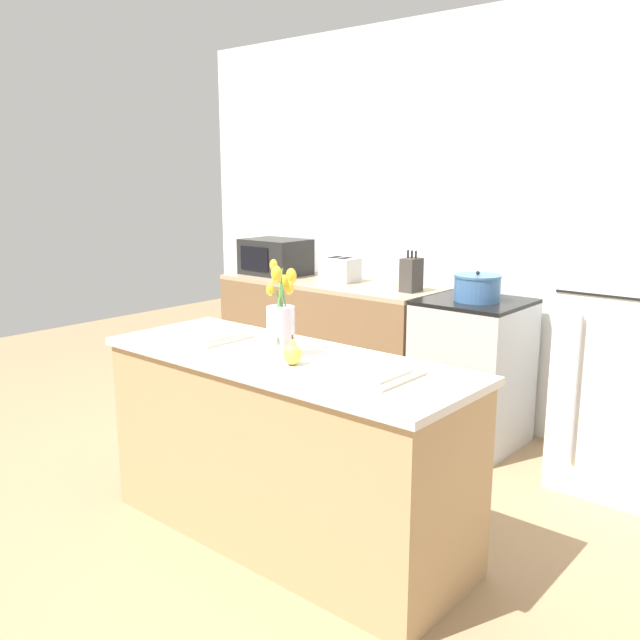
# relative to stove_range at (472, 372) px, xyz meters

# --- Properties ---
(ground_plane) EXTENTS (10.00, 10.00, 0.00)m
(ground_plane) POSITION_rel_stove_range_xyz_m (-0.10, -1.60, -0.46)
(ground_plane) COLOR #997A56
(back_wall) EXTENTS (5.20, 0.08, 2.70)m
(back_wall) POSITION_rel_stove_range_xyz_m (-0.10, 0.40, 0.89)
(back_wall) COLOR silver
(back_wall) RESTS_ON ground_plane
(kitchen_island) EXTENTS (1.80, 0.66, 0.88)m
(kitchen_island) POSITION_rel_stove_range_xyz_m (-0.10, -1.60, -0.02)
(kitchen_island) COLOR tan
(kitchen_island) RESTS_ON ground_plane
(back_counter) EXTENTS (1.68, 0.60, 0.92)m
(back_counter) POSITION_rel_stove_range_xyz_m (-1.16, 0.00, 0.00)
(back_counter) COLOR brown
(back_counter) RESTS_ON ground_plane
(stove_range) EXTENTS (0.60, 0.61, 0.92)m
(stove_range) POSITION_rel_stove_range_xyz_m (0.00, 0.00, 0.00)
(stove_range) COLOR #B2B5B7
(stove_range) RESTS_ON ground_plane
(refrigerator) EXTENTS (0.68, 0.67, 1.75)m
(refrigerator) POSITION_rel_stove_range_xyz_m (0.95, 0.00, 0.42)
(refrigerator) COLOR white
(refrigerator) RESTS_ON ground_plane
(flower_vase) EXTENTS (0.15, 0.16, 0.43)m
(flower_vase) POSITION_rel_stove_range_xyz_m (-0.10, -1.62, 0.57)
(flower_vase) COLOR silver
(flower_vase) RESTS_ON kitchen_island
(pear_figurine) EXTENTS (0.08, 0.08, 0.13)m
(pear_figurine) POSITION_rel_stove_range_xyz_m (0.04, -1.69, 0.47)
(pear_figurine) COLOR #E5CC4C
(pear_figurine) RESTS_ON kitchen_island
(plate_setting_left) EXTENTS (0.31, 0.31, 0.02)m
(plate_setting_left) POSITION_rel_stove_range_xyz_m (-0.59, -1.60, 0.43)
(plate_setting_left) COLOR beige
(plate_setting_left) RESTS_ON kitchen_island
(plate_setting_right) EXTENTS (0.31, 0.31, 0.02)m
(plate_setting_right) POSITION_rel_stove_range_xyz_m (0.39, -1.60, 0.43)
(plate_setting_right) COLOR beige
(plate_setting_right) RESTS_ON kitchen_island
(toaster) EXTENTS (0.28, 0.18, 0.17)m
(toaster) POSITION_rel_stove_range_xyz_m (-1.10, 0.05, 0.55)
(toaster) COLOR #B7BABC
(toaster) RESTS_ON back_counter
(cooking_pot) EXTENTS (0.29, 0.29, 0.18)m
(cooking_pot) POSITION_rel_stove_range_xyz_m (0.02, -0.02, 0.54)
(cooking_pot) COLOR #386093
(cooking_pot) RESTS_ON stove_range
(microwave) EXTENTS (0.48, 0.37, 0.27)m
(microwave) POSITION_rel_stove_range_xyz_m (-1.70, -0.00, 0.59)
(microwave) COLOR black
(microwave) RESTS_ON back_counter
(knife_block) EXTENTS (0.10, 0.14, 0.27)m
(knife_block) POSITION_rel_stove_range_xyz_m (-0.47, 0.00, 0.57)
(knife_block) COLOR #3D3833
(knife_block) RESTS_ON back_counter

